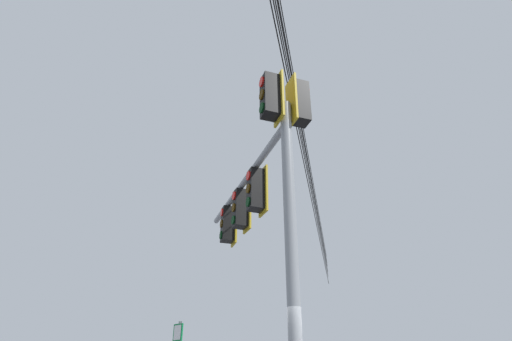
% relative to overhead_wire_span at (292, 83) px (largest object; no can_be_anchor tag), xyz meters
% --- Properties ---
extents(signal_mast_assembly, '(1.40, 5.26, 6.73)m').
position_rel_overhead_wire_span_xyz_m(signal_mast_assembly, '(0.81, -0.06, -3.07)').
color(signal_mast_assembly, gray).
rests_on(signal_mast_assembly, ground).
extents(overhead_wire_span, '(22.58, 26.51, 1.88)m').
position_rel_overhead_wire_span_xyz_m(overhead_wire_span, '(0.00, 0.00, 0.00)').
color(overhead_wire_span, black).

